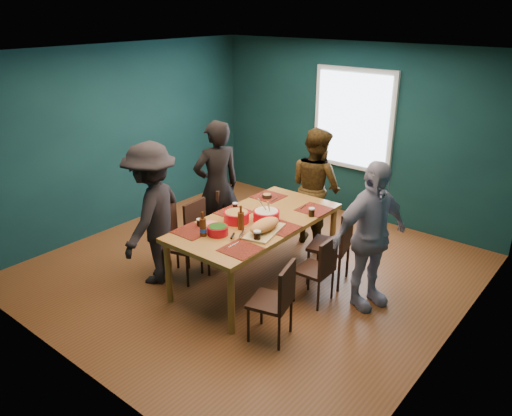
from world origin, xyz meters
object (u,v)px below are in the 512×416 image
(dining_table, at_px, (256,226))
(chair_left_mid, at_px, (201,229))
(chair_left_far, at_px, (230,213))
(cutting_board, at_px, (264,227))
(person_near_left, at_px, (152,214))
(bowl_dumpling, at_px, (266,215))
(chair_right_far, at_px, (337,240))
(person_right, at_px, (370,236))
(bowl_herbs, at_px, (218,230))
(chair_right_mid, at_px, (320,266))
(chair_right_near, at_px, (278,297))
(person_far_left, at_px, (217,187))
(bowl_salad, at_px, (236,216))
(chair_left_near, at_px, (175,238))
(person_back, at_px, (316,187))

(dining_table, bearing_deg, chair_left_mid, -170.82)
(chair_left_far, relative_size, chair_left_mid, 1.02)
(chair_left_far, distance_m, cutting_board, 1.39)
(person_near_left, height_order, bowl_dumpling, person_near_left)
(chair_right_far, distance_m, person_right, 0.60)
(bowl_herbs, bearing_deg, chair_right_mid, 34.49)
(dining_table, xyz_separation_m, chair_right_near, (0.90, -0.77, -0.24))
(person_near_left, bearing_deg, bowl_herbs, 77.48)
(chair_left_far, xyz_separation_m, cutting_board, (1.14, -0.70, 0.37))
(dining_table, xyz_separation_m, person_far_left, (-1.00, 0.38, 0.16))
(dining_table, bearing_deg, person_far_left, 158.50)
(bowl_salad, xyz_separation_m, bowl_herbs, (0.07, -0.40, -0.01))
(chair_left_far, distance_m, chair_right_mid, 1.77)
(chair_right_far, relative_size, cutting_board, 1.37)
(bowl_dumpling, xyz_separation_m, cutting_board, (0.18, -0.27, 0.00))
(person_near_left, height_order, bowl_herbs, person_near_left)
(dining_table, xyz_separation_m, chair_right_far, (0.78, 0.58, -0.17))
(chair_right_far, xyz_separation_m, chair_right_mid, (0.09, -0.51, -0.10))
(cutting_board, bearing_deg, chair_right_far, 44.77)
(chair_right_mid, height_order, bowl_salad, bowl_salad)
(chair_right_mid, bearing_deg, person_near_left, -158.48)
(chair_left_far, bearing_deg, bowl_herbs, -71.68)
(chair_right_near, bearing_deg, chair_left_far, 129.52)
(chair_left_mid, bearing_deg, chair_right_near, -24.96)
(chair_left_near, bearing_deg, person_far_left, 82.68)
(chair_right_near, distance_m, bowl_dumpling, 1.21)
(dining_table, bearing_deg, chair_left_far, 150.06)
(chair_right_mid, distance_m, bowl_salad, 1.13)
(dining_table, bearing_deg, chair_right_near, -41.02)
(cutting_board, bearing_deg, chair_right_near, -55.95)
(person_right, bearing_deg, bowl_dumpling, 126.91)
(chair_right_near, bearing_deg, chair_left_mid, 144.66)
(person_back, relative_size, cutting_board, 2.31)
(person_near_left, xyz_separation_m, bowl_salad, (0.85, 0.55, 0.01))
(bowl_salad, xyz_separation_m, bowl_dumpling, (0.26, 0.24, 0.00))
(chair_right_mid, bearing_deg, chair_left_mid, -174.93)
(person_far_left, distance_m, bowl_dumpling, 1.15)
(person_back, xyz_separation_m, bowl_herbs, (-0.02, -1.97, 0.04))
(chair_left_near, relative_size, person_near_left, 0.52)
(person_back, bearing_deg, bowl_salad, 104.27)
(chair_left_far, bearing_deg, cutting_board, -49.11)
(person_near_left, distance_m, cutting_board, 1.39)
(chair_left_mid, relative_size, person_back, 0.53)
(person_near_left, bearing_deg, person_far_left, 157.69)
(chair_left_far, xyz_separation_m, bowl_herbs, (0.77, -1.06, 0.35))
(chair_left_far, relative_size, bowl_dumpling, 2.87)
(person_far_left, xyz_separation_m, person_back, (0.94, 1.01, -0.07))
(chair_left_far, bearing_deg, person_right, -20.07)
(person_far_left, bearing_deg, bowl_herbs, 65.12)
(chair_left_far, bearing_deg, chair_left_mid, -103.36)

